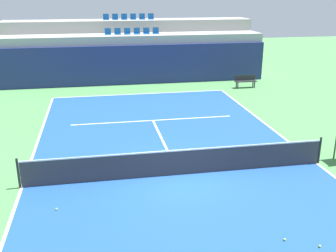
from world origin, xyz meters
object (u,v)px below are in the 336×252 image
tennis_ball_2 (285,240)px  tennis_ball_0 (320,246)px  tennis_net (179,162)px  player_bench (245,80)px  tennis_ball_1 (56,209)px

tennis_ball_2 → tennis_ball_0: bearing=-29.7°
tennis_net → player_bench: 14.43m
tennis_net → player_bench: (7.28, 12.46, -0.00)m
tennis_net → tennis_ball_2: tennis_net is taller
player_bench → tennis_ball_2: player_bench is taller
tennis_net → tennis_ball_1: 4.54m
tennis_ball_1 → tennis_ball_2: bearing=-23.9°
tennis_ball_0 → tennis_ball_1: bearing=155.4°
player_bench → tennis_ball_0: player_bench is taller
tennis_ball_2 → player_bench: bearing=72.5°
tennis_net → tennis_ball_2: size_ratio=167.88×
tennis_ball_1 → tennis_ball_2: same height
tennis_ball_0 → player_bench: bearing=75.3°
player_bench → tennis_ball_0: 17.93m
player_bench → tennis_net: bearing=-120.3°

